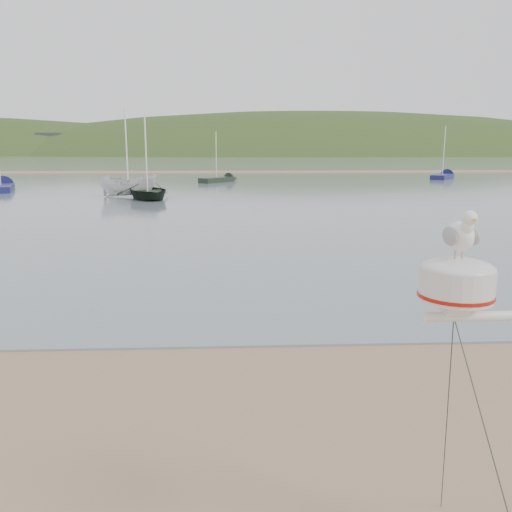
{
  "coord_description": "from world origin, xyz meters",
  "views": [
    {
      "loc": [
        2.29,
        -5.68,
        3.76
      ],
      "look_at": [
        2.61,
        1.0,
        2.39
      ],
      "focal_mm": 38.0,
      "sensor_mm": 36.0,
      "label": 1
    }
  ],
  "objects_px": {
    "boat_dark": "(146,161)",
    "sailboat_blue_far": "(446,176)",
    "sailboat_blue_near": "(3,186)",
    "boat_white": "(127,167)",
    "sailboat_dark_mid": "(225,179)"
  },
  "relations": [
    {
      "from": "boat_dark",
      "to": "sailboat_blue_far",
      "type": "relative_size",
      "value": 0.84
    },
    {
      "from": "boat_dark",
      "to": "sailboat_blue_near",
      "type": "distance_m",
      "value": 16.54
    },
    {
      "from": "boat_white",
      "to": "sailboat_dark_mid",
      "type": "relative_size",
      "value": 0.79
    },
    {
      "from": "boat_white",
      "to": "sailboat_blue_near",
      "type": "xyz_separation_m",
      "value": [
        -11.99,
        7.5,
        -1.87
      ]
    },
    {
      "from": "boat_white",
      "to": "sailboat_blue_far",
      "type": "relative_size",
      "value": 0.68
    },
    {
      "from": "boat_white",
      "to": "sailboat_blue_near",
      "type": "distance_m",
      "value": 14.27
    },
    {
      "from": "sailboat_dark_mid",
      "to": "sailboat_blue_near",
      "type": "bearing_deg",
      "value": -154.57
    },
    {
      "from": "boat_dark",
      "to": "sailboat_dark_mid",
      "type": "xyz_separation_m",
      "value": [
        5.22,
        18.06,
        -2.37
      ]
    },
    {
      "from": "boat_white",
      "to": "sailboat_dark_mid",
      "type": "height_order",
      "value": "sailboat_dark_mid"
    },
    {
      "from": "boat_dark",
      "to": "sailboat_blue_near",
      "type": "relative_size",
      "value": 0.72
    },
    {
      "from": "sailboat_blue_far",
      "to": "sailboat_blue_near",
      "type": "bearing_deg",
      "value": -162.68
    },
    {
      "from": "boat_white",
      "to": "sailboat_dark_mid",
      "type": "distance_m",
      "value": 17.91
    },
    {
      "from": "boat_white",
      "to": "boat_dark",
      "type": "bearing_deg",
      "value": -128.68
    },
    {
      "from": "sailboat_blue_near",
      "to": "sailboat_dark_mid",
      "type": "bearing_deg",
      "value": 25.43
    },
    {
      "from": "sailboat_dark_mid",
      "to": "sailboat_blue_near",
      "type": "xyz_separation_m",
      "value": [
        -18.82,
        -8.95,
        -0.0
      ]
    }
  ]
}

